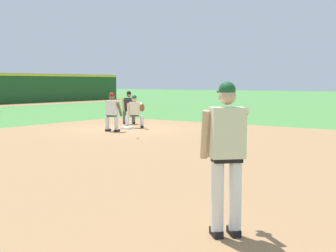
% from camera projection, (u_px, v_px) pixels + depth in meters
% --- Properties ---
extents(ground_plane, '(160.00, 160.00, 0.00)m').
position_uv_depth(ground_plane, '(127.00, 129.00, 18.43)').
color(ground_plane, '#47843D').
extents(infield_dirt_patch, '(18.00, 18.00, 0.01)m').
position_uv_depth(infield_dirt_patch, '(150.00, 154.00, 12.02)').
color(infield_dirt_patch, '#9E754C').
rests_on(infield_dirt_patch, ground).
extents(first_base_bag, '(0.38, 0.38, 0.09)m').
position_uv_depth(first_base_bag, '(127.00, 128.00, 18.43)').
color(first_base_bag, white).
rests_on(first_base_bag, ground).
extents(baseball, '(0.07, 0.07, 0.07)m').
position_uv_depth(baseball, '(138.00, 138.00, 15.30)').
color(baseball, white).
rests_on(baseball, ground).
extents(pitcher, '(0.85, 0.55, 1.86)m').
position_uv_depth(pitcher, '(227.00, 149.00, 5.55)').
color(pitcher, black).
rests_on(pitcher, ground).
extents(first_baseman, '(0.74, 1.08, 1.34)m').
position_uv_depth(first_baseman, '(135.00, 110.00, 18.79)').
color(first_baseman, black).
rests_on(first_baseman, ground).
extents(baserunner, '(0.50, 0.63, 1.46)m').
position_uv_depth(baserunner, '(112.00, 111.00, 17.42)').
color(baserunner, black).
rests_on(baserunner, ground).
extents(umpire, '(0.67, 0.67, 1.46)m').
position_uv_depth(umpire, '(129.00, 106.00, 20.53)').
color(umpire, black).
rests_on(umpire, ground).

